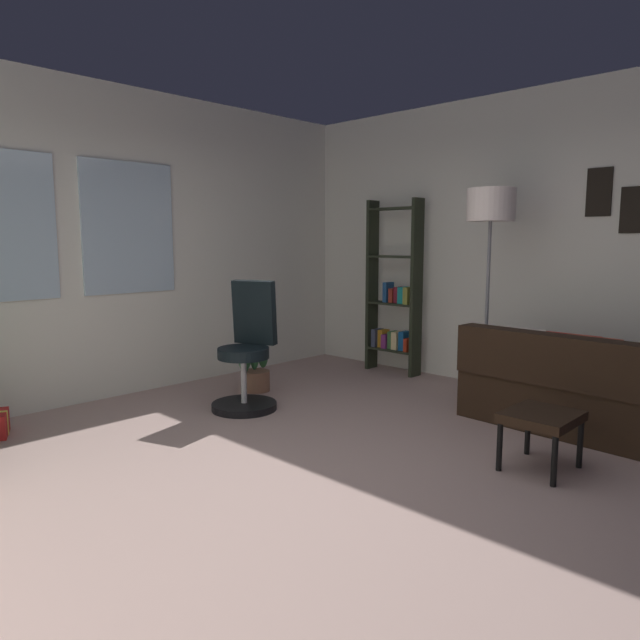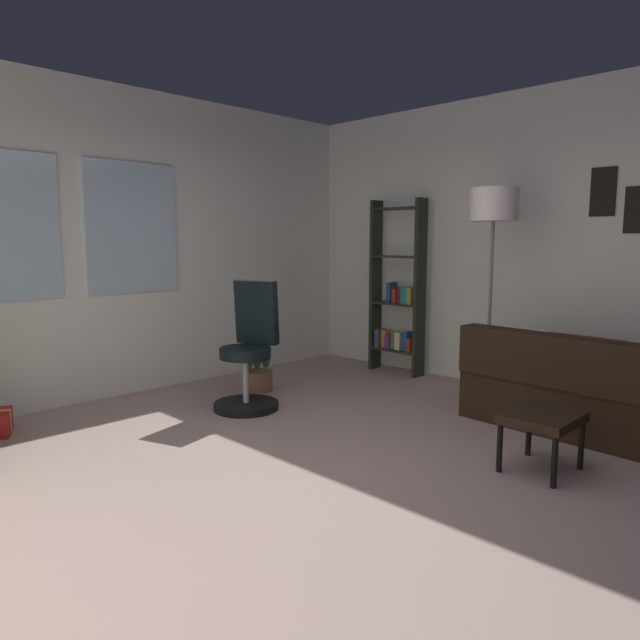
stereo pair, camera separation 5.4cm
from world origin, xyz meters
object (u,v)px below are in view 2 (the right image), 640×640
at_px(bookshelf, 398,298).
at_px(potted_plant, 257,368).
at_px(office_chair, 249,358).
at_px(couch, 628,399).
at_px(footstool, 542,421).
at_px(floor_lamp, 493,217).

height_order(bookshelf, potted_plant, bookshelf).
xyz_separation_m(office_chair, potted_plant, (0.42, 0.41, -0.21)).
relative_size(office_chair, bookshelf, 0.59).
xyz_separation_m(couch, office_chair, (-1.53, 2.58, 0.16)).
distance_m(couch, footstool, 1.13).
xyz_separation_m(couch, bookshelf, (0.48, 2.52, 0.55)).
relative_size(couch, footstool, 4.56).
bearing_deg(office_chair, couch, -59.40).
bearing_deg(potted_plant, office_chair, -135.38).
distance_m(bookshelf, potted_plant, 1.77).
distance_m(bookshelf, floor_lamp, 1.62).
xyz_separation_m(couch, floor_lamp, (0.06, 1.19, 1.38)).
relative_size(footstool, office_chair, 0.42).
xyz_separation_m(footstool, potted_plant, (0.00, 2.84, -0.10)).
relative_size(floor_lamp, potted_plant, 3.32).
relative_size(couch, office_chair, 1.92).
distance_m(footstool, office_chair, 2.46).
height_order(couch, footstool, couch).
xyz_separation_m(office_chair, floor_lamp, (1.59, -1.40, 1.21)).
height_order(floor_lamp, potted_plant, floor_lamp).
bearing_deg(potted_plant, couch, -69.69).
bearing_deg(bookshelf, floor_lamp, -107.58).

